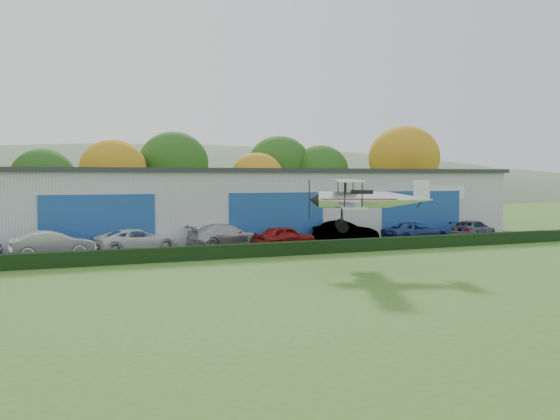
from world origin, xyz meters
name	(u,v)px	position (x,y,z in m)	size (l,w,h in m)	color
ground	(382,320)	(0.00, 0.00, 0.00)	(300.00, 300.00, 0.00)	#3F651F
apron	(255,246)	(3.00, 21.00, 0.03)	(48.00, 9.00, 0.05)	black
hedge	(282,249)	(3.00, 16.20, 0.40)	(46.00, 0.60, 0.80)	black
hangar	(249,203)	(5.00, 27.98, 2.66)	(40.60, 12.60, 5.30)	#B2B7BC
tree_belt	(165,167)	(0.85, 40.62, 5.61)	(75.70, 13.22, 10.12)	#3D2614
distant_hills	(65,248)	(-4.38, 140.00, -13.05)	(430.00, 196.00, 56.00)	#4C6642
car_1	(53,244)	(-9.72, 20.09, 0.83)	(1.65, 4.72, 1.56)	silver
car_2	(137,240)	(-4.80, 20.87, 0.76)	(2.36, 5.12, 1.42)	silver
car_3	(226,235)	(1.15, 21.52, 0.81)	(2.13, 5.24, 1.52)	silver
car_4	(285,237)	(4.57, 19.51, 0.76)	(1.69, 4.19, 1.43)	maroon
car_5	(345,232)	(9.69, 20.73, 0.81)	(1.61, 4.61, 1.52)	gray
car_6	(416,232)	(14.72, 19.39, 0.74)	(2.28, 4.94, 1.37)	navy
car_7	(473,229)	(20.21, 19.89, 0.72)	(1.87, 4.60, 1.33)	gray
biplane	(363,198)	(5.18, 10.35, 3.61)	(6.37, 6.99, 2.67)	silver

